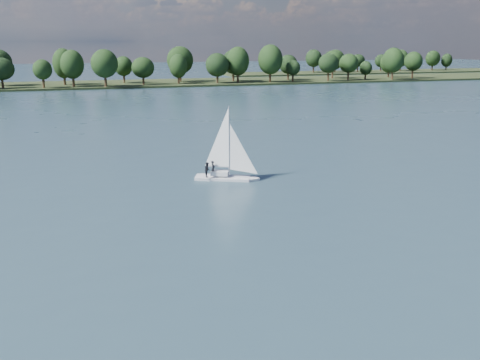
# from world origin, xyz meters

# --- Properties ---
(ground) EXTENTS (700.00, 700.00, 0.00)m
(ground) POSITION_xyz_m (0.00, 100.00, 0.00)
(ground) COLOR #233342
(ground) RESTS_ON ground
(far_shore) EXTENTS (660.00, 40.00, 1.50)m
(far_shore) POSITION_xyz_m (0.00, 212.00, 0.00)
(far_shore) COLOR black
(far_shore) RESTS_ON ground
(far_shore_back) EXTENTS (220.00, 30.00, 1.40)m
(far_shore_back) POSITION_xyz_m (160.00, 260.00, 0.00)
(far_shore_back) COLOR black
(far_shore_back) RESTS_ON ground
(sailboat) EXTENTS (7.75, 5.01, 9.93)m
(sailboat) POSITION_xyz_m (-9.47, 49.99, 2.77)
(sailboat) COLOR silver
(sailboat) RESTS_ON ground
(treeline) EXTENTS (561.76, 74.01, 17.66)m
(treeline) POSITION_xyz_m (0.28, 207.68, 8.13)
(treeline) COLOR black
(treeline) RESTS_ON ground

